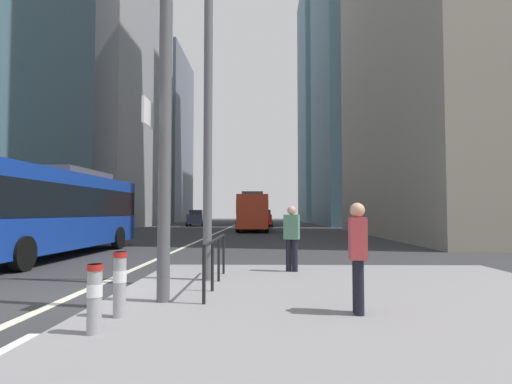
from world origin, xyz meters
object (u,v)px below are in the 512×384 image
bollard_left (95,295)px  pedestrian_walking (292,235)px  car_receding_far (262,218)px  traffic_signal_gantry (63,74)px  pedestrian_waiting (358,252)px  city_bus_red_distant (252,211)px  street_lamp_post (208,55)px  city_bus_blue_oncoming (51,208)px  car_oncoming_mid (196,218)px  bollard_right (120,281)px  car_receding_near (264,218)px  city_bus_red_receding (252,210)px

bollard_left → pedestrian_walking: bearing=62.9°
car_receding_far → traffic_signal_gantry: size_ratio=0.74×
car_receding_far → pedestrian_waiting: car_receding_far is taller
pedestrian_walking → city_bus_red_distant: bearing=92.8°
street_lamp_post → pedestrian_walking: street_lamp_post is taller
city_bus_blue_oncoming → car_oncoming_mid: size_ratio=2.77×
car_receding_far → pedestrian_waiting: bearing=-88.0°
car_oncoming_mid → bollard_right: car_oncoming_mid is taller
car_receding_near → pedestrian_walking: (0.69, -36.39, 0.09)m
pedestrian_waiting → city_bus_red_receding: bearing=94.4°
traffic_signal_gantry → pedestrian_waiting: 5.83m
car_oncoming_mid → street_lamp_post: 41.12m
car_receding_near → pedestrian_waiting: car_receding_near is taller
car_receding_far → pedestrian_waiting: (1.60, -45.09, 0.08)m
bollard_right → pedestrian_walking: 5.51m
bollard_right → city_bus_blue_oncoming: bearing=122.1°
city_bus_red_distant → bollard_left: 56.25m
city_bus_red_distant → car_receding_far: bearing=-81.0°
city_bus_red_receding → street_lamp_post: 28.75m
car_oncoming_mid → bollard_left: size_ratio=4.70×
car_receding_far → pedestrian_walking: 40.63m
city_bus_blue_oncoming → traffic_signal_gantry: (4.39, -8.20, 2.24)m
bollard_left → city_bus_blue_oncoming: bearing=119.8°
city_bus_blue_oncoming → car_receding_near: 32.84m
car_oncoming_mid → traffic_signal_gantry: traffic_signal_gantry is taller
bollard_left → city_bus_red_receding: bearing=88.1°
pedestrian_waiting → city_bus_blue_oncoming: bearing=136.0°
city_bus_red_distant → car_receding_near: bearing=-82.8°
city_bus_blue_oncoming → city_bus_red_distant: (6.13, 46.14, -0.00)m
city_bus_red_distant → car_oncoming_mid: bearing=-118.2°
traffic_signal_gantry → pedestrian_walking: bearing=41.0°
city_bus_blue_oncoming → car_receding_far: 36.92m
car_receding_near → bollard_left: bearing=-92.9°
city_bus_red_distant → street_lamp_post: size_ratio=1.35×
city_bus_blue_oncoming → car_receding_far: bearing=77.9°
city_bus_red_receding → pedestrian_waiting: 31.75m
city_bus_red_distant → pedestrian_waiting: city_bus_red_distant is taller
city_bus_blue_oncoming → traffic_signal_gantry: 9.57m
city_bus_red_receding → city_bus_red_distant: bearing=91.8°
street_lamp_post → pedestrian_waiting: 5.88m
car_oncoming_mid → bollard_left: bearing=-82.4°
car_oncoming_mid → car_receding_far: bearing=11.9°
city_bus_blue_oncoming → traffic_signal_gantry: bearing=-61.9°
car_receding_far → pedestrian_waiting: 45.12m
city_bus_blue_oncoming → bollard_right: 10.98m
street_lamp_post → bollard_left: street_lamp_post is taller
traffic_signal_gantry → pedestrian_walking: traffic_signal_gantry is taller
car_receding_near → street_lamp_post: size_ratio=0.55×
city_bus_red_receding → city_bus_red_distant: same height
city_bus_blue_oncoming → pedestrian_walking: city_bus_blue_oncoming is taller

